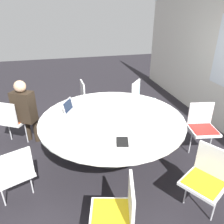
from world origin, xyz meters
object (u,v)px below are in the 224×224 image
Objects in this scene: chair_2 at (118,211)px; coffee_cup at (85,132)px; chair_4 at (202,125)px; chair_6 at (89,96)px; chair_0 at (12,118)px; chair_3 at (207,176)px; chair_5 at (141,97)px; chair_1 at (14,171)px; person_0 at (25,108)px; spiral_notebook at (122,142)px; laptop at (72,110)px.

chair_2 is 10.15× the size of coffee_cup.
chair_6 is at bearing -36.26° from chair_4.
chair_0 is 1.71m from coffee_cup.
chair_3 and chair_5 have the same top height.
chair_1 is 2.50m from chair_6.
person_0 reaches higher than chair_4.
chair_1 is 1.00× the size of chair_5.
chair_2 is 3.03m from chair_6.
chair_4 is 1.66m from spiral_notebook.
person_0 reaches higher than spiral_notebook.
chair_3 is (-0.21, 1.14, 0.00)m from chair_2.
chair_3 is at bearing 16.15° from chair_6.
chair_0 and chair_4 have the same top height.
person_0 reaches higher than chair_2.
laptop is at bearing -0.97° from person_0.
chair_1 and chair_3 have the same top height.
coffee_cup is (0.73, 0.12, -0.01)m from laptop.
chair_1 is 1.29m from laptop.
laptop is (0.87, -1.55, 0.28)m from chair_5.
spiral_notebook is (-0.81, 0.28, 0.24)m from chair_2.
coffee_cup is (1.19, 0.91, 0.08)m from person_0.
chair_3 is 2.18m from laptop.
chair_5 and chair_6 have the same top height.
chair_4 is 1.00× the size of chair_6.
chair_4 is at bearing -13.35° from chair_1.
chair_4 is at bearing -74.39° from laptop.
chair_4 is 2.34× the size of laptop.
chair_0 is 1.19m from laptop.
spiral_notebook is (0.51, -1.56, 0.24)m from chair_4.
chair_5 is 2.37m from person_0.
chair_3 is 1.00× the size of chair_4.
person_0 is 0.92m from laptop.
chair_5 is 1.15m from chair_6.
chair_3 is 1.00× the size of chair_5.
chair_3 is 3.62× the size of spiral_notebook.
chair_5 is at bearing 39.31° from person_0.
chair_6 is 2.34× the size of laptop.
chair_6 is at bearing 8.86° from laptop.
chair_3 is at bearing 38.10° from chair_5.
chair_0 is at bearing 43.68° from chair_2.
chair_6 is (-0.33, -1.10, 0.00)m from chair_5.
chair_5 is at bearing -58.20° from chair_4.
chair_1 and chair_4 have the same top height.
laptop is at bearing 23.02° from chair_2.
chair_1 is at bearing -51.51° from chair_0.
chair_6 is 3.62× the size of spiral_notebook.
chair_1 is at bearing -10.87° from chair_5.
chair_0 is 1.00× the size of chair_3.
chair_0 is at bearing -68.14° from chair_6.
chair_2 is at bearing 15.80° from chair_5.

